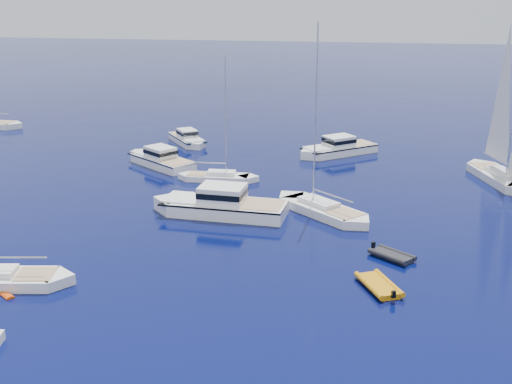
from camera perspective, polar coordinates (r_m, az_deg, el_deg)
motor_cruiser_centre at (r=57.36m, az=-3.08°, el=-1.90°), size 12.77×4.72×3.29m
motor_cruiser_far_l at (r=73.31m, az=-8.16°, el=2.26°), size 9.92×8.68×2.66m
motor_cruiser_distant at (r=77.75m, az=6.90°, el=3.19°), size 10.14×9.12×2.75m
motor_cruiser_horizon at (r=82.91m, az=-5.80°, el=4.12°), size 6.96×8.39×2.21m
sailboat_mid_r at (r=57.70m, az=5.62°, el=-1.85°), size 10.29×9.74×16.55m
sailboat_centre at (r=67.19m, az=-3.23°, el=1.01°), size 8.72×2.53×12.72m
sailboat_sails_r at (r=71.03m, az=19.94°, el=0.88°), size 6.57×12.47×17.76m
tender_yellow at (r=44.62m, az=10.37°, el=-8.04°), size 3.70×4.57×0.95m
tender_grey_near at (r=49.38m, az=11.45°, el=-5.53°), size 3.83×3.59×0.95m
tender_grey_far at (r=57.58m, az=-3.29°, el=-1.83°), size 3.87×2.20×0.95m
kayak_orange at (r=46.42m, az=-20.83°, el=-7.92°), size 2.69×2.25×0.30m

